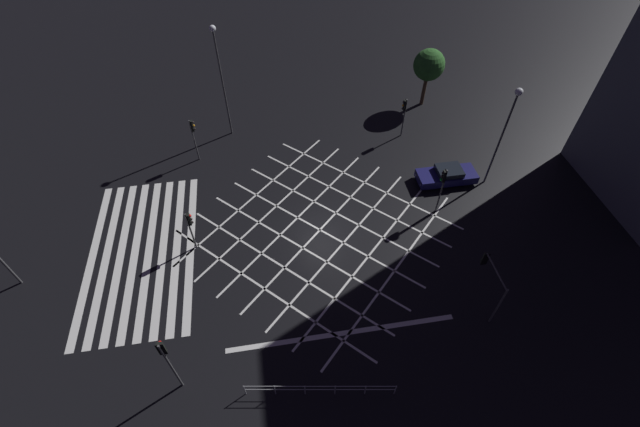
% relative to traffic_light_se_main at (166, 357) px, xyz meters
% --- Properties ---
extents(ground_plane, '(200.00, 200.00, 0.00)m').
position_rel_traffic_light_se_main_xyz_m(ground_plane, '(-9.22, 8.79, -3.26)').
color(ground_plane, black).
extents(road_markings, '(19.70, 25.16, 0.01)m').
position_rel_traffic_light_se_main_xyz_m(road_markings, '(-8.87, 1.67, -3.26)').
color(road_markings, silver).
rests_on(road_markings, ground_plane).
extents(traffic_light_se_main, '(0.39, 0.36, 4.59)m').
position_rel_traffic_light_se_main_xyz_m(traffic_light_se_main, '(0.00, 0.00, 0.00)').
color(traffic_light_se_main, '#424244').
rests_on(traffic_light_se_main, ground_plane).
extents(traffic_light_median_north, '(0.36, 0.39, 3.91)m').
position_rel_traffic_light_se_main_xyz_m(traffic_light_median_north, '(-9.63, 17.15, -0.47)').
color(traffic_light_median_north, '#424244').
rests_on(traffic_light_median_north, ground_plane).
extents(traffic_light_sw_cross, '(0.36, 0.39, 3.75)m').
position_rel_traffic_light_se_main_xyz_m(traffic_light_sw_cross, '(-18.15, 0.47, -0.58)').
color(traffic_light_sw_cross, '#424244').
rests_on(traffic_light_sw_cross, ground_plane).
extents(traffic_light_ne_main, '(2.75, 0.36, 3.38)m').
position_rel_traffic_light_se_main_xyz_m(traffic_light_ne_main, '(-2.29, 17.36, -0.77)').
color(traffic_light_ne_main, '#424244').
rests_on(traffic_light_ne_main, ground_plane).
extents(traffic_light_nw_cross, '(0.36, 0.39, 3.51)m').
position_rel_traffic_light_se_main_xyz_m(traffic_light_nw_cross, '(-18.55, 17.24, -0.75)').
color(traffic_light_nw_cross, '#424244').
rests_on(traffic_light_nw_cross, ground_plane).
extents(traffic_light_median_south, '(0.36, 0.39, 3.26)m').
position_rel_traffic_light_se_main_xyz_m(traffic_light_median_south, '(-9.07, 0.52, -0.93)').
color(traffic_light_median_south, '#424244').
rests_on(traffic_light_median_south, ground_plane).
extents(street_lamp_west, '(0.51, 0.51, 8.04)m').
position_rel_traffic_light_se_main_xyz_m(street_lamp_west, '(-11.96, 21.96, 2.40)').
color(street_lamp_west, '#424244').
rests_on(street_lamp_west, ground_plane).
extents(street_lamp_far, '(0.49, 0.49, 9.30)m').
position_rel_traffic_light_se_main_xyz_m(street_lamp_far, '(-21.23, 3.06, 3.01)').
color(street_lamp_far, '#424244').
rests_on(street_lamp_far, ground_plane).
extents(street_tree_near, '(2.71, 2.71, 5.25)m').
position_rel_traffic_light_se_main_xyz_m(street_tree_near, '(-22.88, 20.58, 0.59)').
color(street_tree_near, '#473323').
rests_on(street_tree_near, ground_plane).
extents(waiting_car, '(1.76, 4.48, 1.25)m').
position_rel_traffic_light_se_main_xyz_m(waiting_car, '(-12.50, 19.05, -2.66)').
color(waiting_car, '#191951').
rests_on(waiting_car, ground_plane).
extents(pedestrian_railing, '(1.28, 7.58, 1.05)m').
position_rel_traffic_light_se_main_xyz_m(pedestrian_railing, '(1.68, 7.01, -2.59)').
color(pedestrian_railing, '#9EA0A5').
rests_on(pedestrian_railing, ground_plane).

